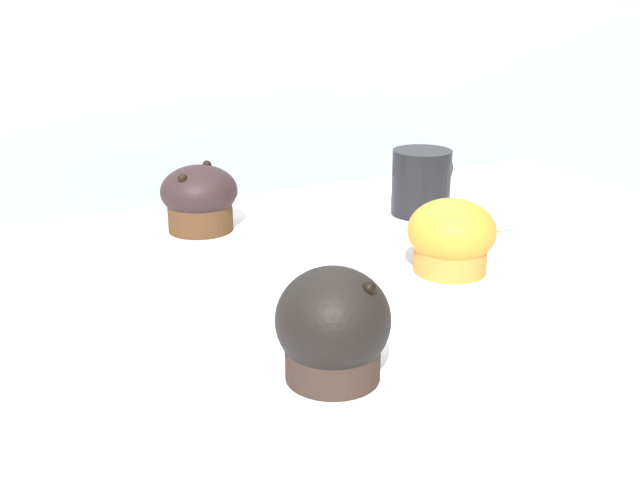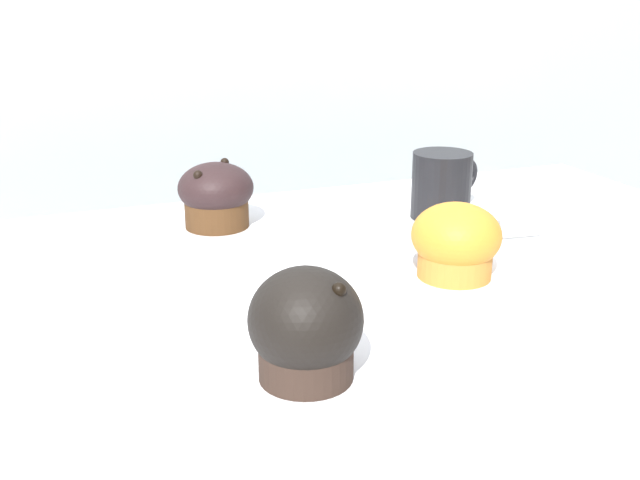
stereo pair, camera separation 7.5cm
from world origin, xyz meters
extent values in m
cube|color=#A8B2B7|center=(0.00, 0.60, 0.90)|extent=(3.20, 0.10, 1.80)
cylinder|color=#482C17|center=(-0.13, 0.19, 0.95)|extent=(0.08, 0.08, 0.05)
ellipsoid|color=black|center=(-0.13, 0.19, 0.97)|extent=(0.09, 0.09, 0.06)
sphere|color=black|center=(-0.11, 0.21, 1.00)|extent=(0.01, 0.01, 0.01)
sphere|color=black|center=(-0.15, 0.18, 1.00)|extent=(0.01, 0.01, 0.01)
cylinder|color=#33241C|center=(-0.15, -0.20, 0.95)|extent=(0.07, 0.07, 0.05)
ellipsoid|color=black|center=(-0.15, -0.20, 0.97)|extent=(0.09, 0.09, 0.08)
sphere|color=black|center=(-0.13, -0.23, 1.00)|extent=(0.01, 0.01, 0.01)
cylinder|color=orange|center=(0.07, -0.06, 0.95)|extent=(0.08, 0.08, 0.05)
ellipsoid|color=orange|center=(0.07, -0.06, 0.97)|extent=(0.09, 0.09, 0.07)
cylinder|color=black|center=(0.16, 0.13, 0.97)|extent=(0.08, 0.08, 0.09)
torus|color=black|center=(0.21, 0.15, 0.97)|extent=(0.04, 0.03, 0.04)
cylinder|color=black|center=(0.16, 0.13, 1.00)|extent=(0.07, 0.07, 0.01)
cube|color=white|center=(0.21, 0.03, 0.95)|extent=(0.05, 0.03, 0.06)
cube|color=silver|center=(0.20, 0.01, 0.95)|extent=(0.05, 0.03, 0.06)
camera|label=1|loc=(-0.39, -0.66, 1.21)|focal=42.00mm
camera|label=2|loc=(-0.32, -0.69, 1.21)|focal=42.00mm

